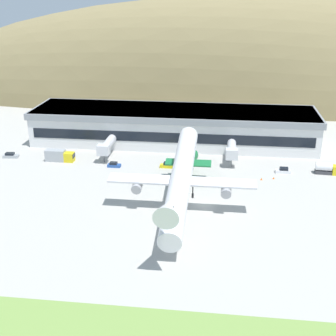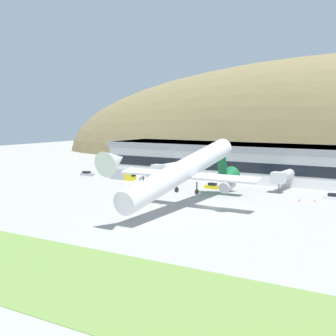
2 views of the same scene
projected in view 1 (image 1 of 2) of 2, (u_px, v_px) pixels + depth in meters
ground_plane at (203, 205)px, 108.08m from camera, size 409.35×409.35×0.00m
hill_backdrop at (257, 102)px, 204.67m from camera, size 313.42×57.00×89.20m
terminal_building at (174, 124)px, 149.71m from camera, size 90.10×22.48×10.90m
jetway_0 at (107, 145)px, 136.30m from camera, size 3.38×12.23×5.43m
jetway_1 at (232, 150)px, 132.58m from camera, size 3.38×11.43×5.43m
cargo_airplane at (181, 179)px, 102.27m from camera, size 32.97×53.13×13.81m
service_car_0 at (167, 165)px, 130.53m from camera, size 3.90×1.77×1.58m
service_car_1 at (114, 165)px, 130.99m from camera, size 3.71×1.76×1.40m
service_car_2 at (11, 156)px, 138.15m from camera, size 4.62×2.25×1.49m
service_car_3 at (283, 171)px, 126.76m from camera, size 4.05×1.77×1.54m
fuel_truck at (327, 169)px, 125.82m from camera, size 6.70×2.69×3.19m
box_truck at (59, 156)px, 135.09m from camera, size 8.38×2.67×3.32m
traffic_cone_0 at (261, 179)px, 122.24m from camera, size 0.52×0.52×0.58m
traffic_cone_1 at (274, 178)px, 122.89m from camera, size 0.52×0.52×0.58m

